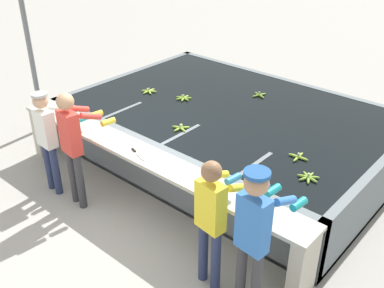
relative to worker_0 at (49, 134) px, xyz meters
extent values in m
plane|color=#A3A099|center=(1.34, 0.35, -0.95)|extent=(80.00, 80.00, 0.00)
cube|color=slate|center=(1.34, 2.55, -0.92)|extent=(5.08, 3.49, 0.06)
cube|color=slate|center=(1.34, 0.86, -0.50)|extent=(5.08, 0.12, 0.88)
cube|color=slate|center=(1.34, 4.23, -0.50)|extent=(5.08, 0.12, 0.88)
cube|color=slate|center=(-1.14, 2.55, -0.50)|extent=(0.12, 3.49, 0.88)
cube|color=slate|center=(3.82, 2.55, -0.50)|extent=(0.12, 3.49, 0.88)
cube|color=black|center=(1.34, 2.55, -0.48)|extent=(4.84, 3.25, 0.82)
cube|color=slate|center=(0.07, 1.32, -0.50)|extent=(0.06, 0.80, 0.88)
cube|color=slate|center=(1.34, 1.32, -0.50)|extent=(0.06, 0.80, 0.88)
cube|color=slate|center=(2.61, 1.32, -0.50)|extent=(0.06, 0.80, 0.88)
cube|color=#B7B2A3|center=(1.34, 0.57, -0.09)|extent=(5.08, 0.45, 0.05)
cube|color=#B7B2A3|center=(-1.10, 0.57, -0.53)|extent=(0.16, 0.41, 0.83)
cube|color=#B7B2A3|center=(3.78, 0.57, -0.53)|extent=(0.16, 0.41, 0.83)
cylinder|color=navy|center=(-0.10, -0.03, -0.56)|extent=(0.11, 0.11, 0.77)
cylinder|color=navy|center=(0.10, -0.04, -0.56)|extent=(0.11, 0.11, 0.77)
cube|color=white|center=(0.00, -0.04, 0.10)|extent=(0.33, 0.19, 0.55)
sphere|color=tan|center=(0.00, -0.04, 0.51)|extent=(0.21, 0.21, 0.21)
cylinder|color=#9E9E99|center=(0.00, -0.04, 0.61)|extent=(0.22, 0.22, 0.04)
cylinder|color=white|center=(-0.15, 0.22, 0.29)|extent=(0.10, 0.31, 0.18)
cylinder|color=#1EA3AD|center=(-0.14, 0.47, 0.13)|extent=(0.09, 0.20, 0.08)
cylinder|color=white|center=(0.17, 0.21, 0.29)|extent=(0.10, 0.31, 0.18)
cylinder|color=#1EA3AD|center=(0.18, 0.46, 0.13)|extent=(0.09, 0.20, 0.08)
cylinder|color=#38383D|center=(0.45, 0.01, -0.52)|extent=(0.11, 0.11, 0.85)
cylinder|color=#38383D|center=(0.65, -0.01, -0.52)|extent=(0.11, 0.11, 0.85)
cube|color=#DB3D33|center=(0.55, 0.00, 0.21)|extent=(0.34, 0.21, 0.60)
sphere|color=tan|center=(0.55, 0.00, 0.65)|extent=(0.23, 0.23, 0.23)
cylinder|color=#DB3D33|center=(0.42, 0.27, 0.42)|extent=(0.12, 0.32, 0.18)
cylinder|color=gold|center=(0.45, 0.52, 0.26)|extent=(0.11, 0.21, 0.08)
cylinder|color=#DB3D33|center=(0.74, 0.23, 0.42)|extent=(0.12, 0.32, 0.18)
cylinder|color=gold|center=(0.77, 0.48, 0.26)|extent=(0.11, 0.21, 0.08)
cylinder|color=navy|center=(2.81, 0.06, -0.54)|extent=(0.11, 0.11, 0.80)
cylinder|color=navy|center=(3.01, 0.04, -0.54)|extent=(0.11, 0.11, 0.80)
cube|color=yellow|center=(2.91, 0.05, 0.14)|extent=(0.34, 0.21, 0.57)
sphere|color=#896042|center=(2.91, 0.05, 0.57)|extent=(0.22, 0.22, 0.22)
cylinder|color=yellow|center=(2.78, 0.32, 0.34)|extent=(0.12, 0.32, 0.18)
cylinder|color=teal|center=(2.82, 0.56, 0.18)|extent=(0.11, 0.21, 0.08)
cylinder|color=yellow|center=(3.10, 0.28, 0.34)|extent=(0.12, 0.32, 0.18)
cylinder|color=teal|center=(3.13, 0.52, 0.18)|extent=(0.11, 0.21, 0.08)
cylinder|color=#38383D|center=(3.36, 0.02, -0.51)|extent=(0.11, 0.11, 0.87)
cylinder|color=#38383D|center=(3.56, 0.00, -0.51)|extent=(0.11, 0.11, 0.87)
cube|color=blue|center=(3.46, 0.01, 0.24)|extent=(0.33, 0.20, 0.62)
sphere|color=tan|center=(3.46, 0.01, 0.69)|extent=(0.24, 0.24, 0.24)
cylinder|color=#1E5199|center=(3.46, 0.01, 0.80)|extent=(0.25, 0.25, 0.04)
cylinder|color=blue|center=(3.33, 0.27, 0.46)|extent=(0.11, 0.32, 0.18)
cylinder|color=teal|center=(3.35, 0.52, 0.29)|extent=(0.10, 0.21, 0.08)
cylinder|color=blue|center=(3.65, 0.24, 0.46)|extent=(0.11, 0.32, 0.18)
cylinder|color=teal|center=(3.67, 0.49, 0.29)|extent=(0.10, 0.21, 0.08)
ellipsoid|color=#75A333|center=(1.45, 3.23, -0.05)|extent=(0.17, 0.10, 0.04)
ellipsoid|color=#75A333|center=(1.42, 3.30, -0.05)|extent=(0.10, 0.17, 0.04)
ellipsoid|color=#75A333|center=(1.35, 3.27, -0.05)|extent=(0.17, 0.10, 0.04)
ellipsoid|color=#75A333|center=(1.38, 3.20, -0.05)|extent=(0.10, 0.17, 0.04)
cylinder|color=tan|center=(1.40, 3.25, -0.01)|extent=(0.03, 0.03, 0.04)
ellipsoid|color=#7FAD33|center=(0.46, 2.33, -0.05)|extent=(0.16, 0.13, 0.04)
ellipsoid|color=#7FAD33|center=(0.45, 2.28, -0.05)|extent=(0.17, 0.08, 0.04)
ellipsoid|color=#7FAD33|center=(0.48, 2.24, -0.05)|extent=(0.10, 0.17, 0.04)
ellipsoid|color=#7FAD33|center=(0.53, 2.25, -0.05)|extent=(0.11, 0.17, 0.04)
ellipsoid|color=#7FAD33|center=(0.56, 2.28, -0.05)|extent=(0.17, 0.06, 0.04)
ellipsoid|color=#7FAD33|center=(0.54, 2.33, -0.05)|extent=(0.15, 0.14, 0.04)
ellipsoid|color=#7FAD33|center=(0.50, 2.35, -0.05)|extent=(0.05, 0.17, 0.04)
cylinder|color=tan|center=(0.50, 2.29, -0.01)|extent=(0.03, 0.03, 0.04)
ellipsoid|color=#9EC642|center=(-0.11, 2.09, -0.05)|extent=(0.17, 0.11, 0.04)
ellipsoid|color=#9EC642|center=(-0.11, 2.15, -0.05)|extent=(0.16, 0.12, 0.04)
ellipsoid|color=#9EC642|center=(-0.16, 2.18, -0.05)|extent=(0.04, 0.17, 0.04)
ellipsoid|color=#9EC642|center=(-0.21, 2.15, -0.05)|extent=(0.17, 0.11, 0.04)
ellipsoid|color=#9EC642|center=(-0.21, 2.09, -0.05)|extent=(0.16, 0.12, 0.04)
ellipsoid|color=#9EC642|center=(-0.16, 2.07, -0.05)|extent=(0.04, 0.17, 0.04)
cylinder|color=tan|center=(-0.16, 2.12, -0.01)|extent=(0.03, 0.03, 0.04)
ellipsoid|color=#75A333|center=(3.23, 1.47, -0.05)|extent=(0.17, 0.08, 0.04)
ellipsoid|color=#75A333|center=(3.26, 1.43, -0.05)|extent=(0.10, 0.17, 0.04)
ellipsoid|color=#75A333|center=(3.31, 1.43, -0.05)|extent=(0.11, 0.17, 0.04)
ellipsoid|color=#75A333|center=(3.34, 1.47, -0.05)|extent=(0.17, 0.07, 0.04)
ellipsoid|color=#75A333|center=(3.33, 1.52, -0.05)|extent=(0.15, 0.14, 0.04)
ellipsoid|color=#75A333|center=(3.28, 1.54, -0.05)|extent=(0.04, 0.17, 0.04)
ellipsoid|color=#75A333|center=(3.24, 1.51, -0.05)|extent=(0.16, 0.13, 0.04)
cylinder|color=tan|center=(3.29, 1.48, -0.01)|extent=(0.03, 0.03, 0.04)
ellipsoid|color=#8CB738|center=(1.25, 1.48, -0.05)|extent=(0.13, 0.16, 0.04)
ellipsoid|color=#8CB738|center=(1.19, 1.48, -0.05)|extent=(0.13, 0.16, 0.04)
ellipsoid|color=#8CB738|center=(1.17, 1.42, -0.05)|extent=(0.17, 0.08, 0.04)
ellipsoid|color=#8CB738|center=(1.22, 1.38, -0.05)|extent=(0.04, 0.17, 0.04)
ellipsoid|color=#8CB738|center=(1.27, 1.42, -0.05)|extent=(0.17, 0.09, 0.04)
cylinder|color=tan|center=(1.22, 1.44, -0.01)|extent=(0.03, 0.03, 0.04)
ellipsoid|color=#8CB738|center=(2.89, 1.83, -0.05)|extent=(0.17, 0.05, 0.04)
ellipsoid|color=#8CB738|center=(2.95, 1.78, -0.05)|extent=(0.05, 0.17, 0.04)
ellipsoid|color=#8CB738|center=(3.00, 1.84, -0.05)|extent=(0.17, 0.05, 0.04)
ellipsoid|color=#8CB738|center=(2.94, 1.89, -0.05)|extent=(0.05, 0.17, 0.04)
cylinder|color=tan|center=(2.95, 1.83, -0.01)|extent=(0.03, 0.03, 0.04)
ellipsoid|color=#9EC642|center=(-0.63, 0.71, -0.04)|extent=(0.14, 0.15, 0.04)
ellipsoid|color=#9EC642|center=(-0.64, 0.65, -0.04)|extent=(0.17, 0.11, 0.04)
ellipsoid|color=#9EC642|center=(-0.59, 0.62, -0.04)|extent=(0.06, 0.17, 0.04)
ellipsoid|color=#9EC642|center=(-0.54, 0.66, -0.04)|extent=(0.17, 0.06, 0.04)
ellipsoid|color=#9EC642|center=(-0.57, 0.72, -0.04)|extent=(0.11, 0.17, 0.04)
cylinder|color=tan|center=(-0.59, 0.67, -0.01)|extent=(0.03, 0.03, 0.04)
ellipsoid|color=#75A333|center=(3.20, 0.55, -0.04)|extent=(0.05, 0.17, 0.04)
ellipsoid|color=#75A333|center=(3.26, 0.58, -0.04)|extent=(0.17, 0.10, 0.04)
ellipsoid|color=#75A333|center=(3.25, 0.64, -0.04)|extent=(0.14, 0.15, 0.04)
ellipsoid|color=#75A333|center=(3.18, 0.65, -0.04)|extent=(0.12, 0.16, 0.04)
ellipsoid|color=#75A333|center=(3.15, 0.59, -0.04)|extent=(0.17, 0.07, 0.04)
cylinder|color=tan|center=(3.21, 0.60, -0.01)|extent=(0.03, 0.03, 0.04)
ellipsoid|color=#9EC642|center=(-0.16, 0.45, -0.04)|extent=(0.11, 0.17, 0.04)
ellipsoid|color=#9EC642|center=(-0.13, 0.51, -0.04)|extent=(0.17, 0.06, 0.04)
ellipsoid|color=#9EC642|center=(-0.18, 0.56, -0.04)|extent=(0.07, 0.17, 0.04)
ellipsoid|color=#9EC642|center=(-0.24, 0.53, -0.04)|extent=(0.17, 0.11, 0.04)
ellipsoid|color=#9EC642|center=(-0.23, 0.46, -0.04)|extent=(0.15, 0.14, 0.04)
cylinder|color=tan|center=(-0.19, 0.50, -0.01)|extent=(0.03, 0.03, 0.04)
cube|color=silver|center=(1.37, 0.48, -0.05)|extent=(0.20, 0.09, 0.00)
cube|color=black|center=(1.18, 0.54, -0.05)|extent=(0.10, 0.05, 0.02)
cylinder|color=slate|center=(-1.94, 1.00, 0.65)|extent=(0.09, 0.09, 3.20)
camera|label=1|loc=(5.23, -2.89, 2.96)|focal=42.00mm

